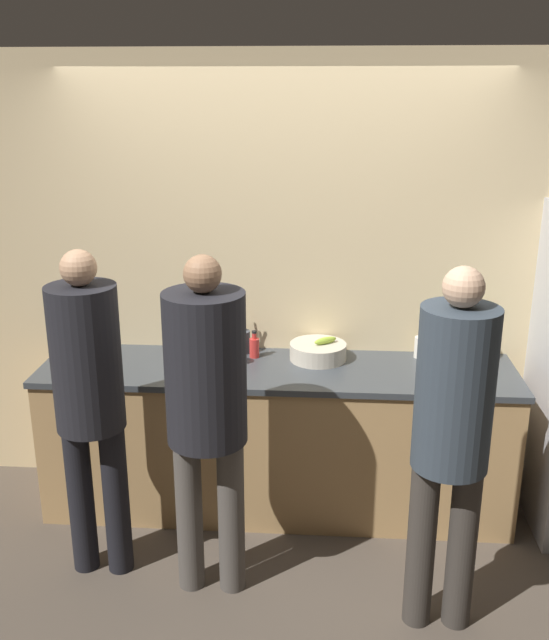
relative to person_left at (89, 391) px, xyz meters
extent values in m
plane|color=#4C4238|center=(0.86, 0.30, -1.00)|extent=(14.00, 14.00, 0.00)
cube|color=#D6BC8C|center=(0.86, 1.00, 0.30)|extent=(5.20, 0.06, 2.60)
cube|color=tan|center=(0.86, 0.68, -0.58)|extent=(2.66, 0.65, 0.85)
cube|color=#383D42|center=(0.86, 0.68, -0.13)|extent=(2.69, 0.68, 0.03)
cylinder|color=black|center=(-0.09, 0.00, -0.59)|extent=(0.13, 0.13, 0.81)
cylinder|color=black|center=(0.09, 0.00, -0.59)|extent=(0.13, 0.13, 0.81)
cylinder|color=black|center=(0.00, 0.00, 0.17)|extent=(0.33, 0.33, 0.71)
sphere|color=tan|center=(0.00, 0.00, 0.61)|extent=(0.17, 0.17, 0.17)
cylinder|color=#4C4742|center=(0.48, -0.10, -0.59)|extent=(0.13, 0.13, 0.82)
cylinder|color=#4C4742|center=(0.69, -0.10, -0.59)|extent=(0.13, 0.13, 0.82)
cylinder|color=black|center=(0.59, -0.10, 0.18)|extent=(0.38, 0.38, 0.72)
sphere|color=#936B4C|center=(0.59, -0.10, 0.62)|extent=(0.17, 0.17, 0.17)
cylinder|color=#38332D|center=(1.58, -0.27, -0.59)|extent=(0.13, 0.13, 0.82)
cylinder|color=#38332D|center=(1.77, -0.27, -0.59)|extent=(0.13, 0.13, 0.82)
cylinder|color=#333D47|center=(1.68, -0.27, 0.18)|extent=(0.33, 0.33, 0.72)
sphere|color=#DBAD89|center=(1.68, -0.27, 0.63)|extent=(0.17, 0.17, 0.17)
cylinder|color=beige|center=(1.09, 0.80, -0.07)|extent=(0.33, 0.33, 0.10)
ellipsoid|color=#99BC38|center=(1.13, 0.80, 0.00)|extent=(0.15, 0.12, 0.04)
cylinder|color=#3D424C|center=(0.64, 0.88, -0.05)|extent=(0.10, 0.10, 0.14)
cylinder|color=#99754C|center=(0.63, 0.88, 0.05)|extent=(0.01, 0.05, 0.22)
cylinder|color=#99754C|center=(0.65, 0.89, 0.05)|extent=(0.03, 0.04, 0.22)
cylinder|color=#99754C|center=(0.64, 0.87, 0.05)|extent=(0.05, 0.01, 0.22)
cylinder|color=red|center=(0.72, 0.81, -0.06)|extent=(0.06, 0.06, 0.11)
cylinder|color=red|center=(0.72, 0.81, 0.01)|extent=(0.03, 0.03, 0.04)
cylinder|color=black|center=(0.72, 0.81, 0.04)|extent=(0.03, 0.03, 0.01)
cylinder|color=silver|center=(1.69, 0.88, -0.05)|extent=(0.08, 0.08, 0.12)
cylinder|color=silver|center=(1.69, 0.88, 0.03)|extent=(0.03, 0.03, 0.04)
cylinder|color=black|center=(1.69, 0.88, 0.05)|extent=(0.04, 0.04, 0.01)
cylinder|color=#28282D|center=(0.62, 0.69, -0.07)|extent=(0.08, 0.08, 0.10)
cylinder|color=#A33D33|center=(-0.25, 0.69, -0.08)|extent=(0.08, 0.08, 0.08)
cylinder|color=#9E6042|center=(1.97, 0.85, -0.07)|extent=(0.14, 0.14, 0.10)
sphere|color=#2D6B33|center=(1.97, 0.85, 0.05)|extent=(0.18, 0.18, 0.18)
camera|label=1|loc=(1.12, -3.07, 1.39)|focal=40.00mm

